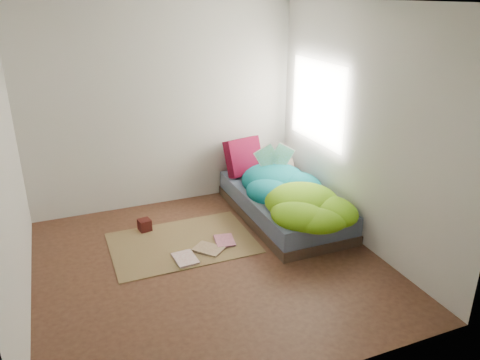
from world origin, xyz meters
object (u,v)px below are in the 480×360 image
open_book (275,149)px  floor_book_a (175,261)px  bed (283,205)px  wooden_box (145,225)px  pillow_magenta (244,157)px  floor_book_b (215,242)px

open_book → floor_book_a: (-1.58, -0.87, -0.79)m
bed → wooden_box: 1.73m
bed → open_book: open_book is taller
pillow_magenta → bed: bearing=-87.7°
bed → wooden_box: bearing=170.4°
wooden_box → floor_book_b: (0.68, -0.61, -0.06)m
bed → floor_book_a: 1.65m
bed → floor_book_a: bearing=-160.7°
open_book → floor_book_a: 1.97m
floor_book_a → pillow_magenta: bearing=41.3°
wooden_box → floor_book_a: 0.85m
bed → floor_book_a: size_ratio=6.47×
bed → wooden_box: size_ratio=14.50×
floor_book_b → open_book: bearing=41.5°
pillow_magenta → floor_book_a: 1.97m
open_book → floor_book_b: (-1.05, -0.65, -0.78)m
pillow_magenta → wooden_box: size_ratio=3.62×
wooden_box → floor_book_b: size_ratio=0.48×
floor_book_b → wooden_box: bearing=147.8°
pillow_magenta → open_book: open_book is taller
bed → open_book: size_ratio=4.67×
bed → pillow_magenta: pillow_magenta is taller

